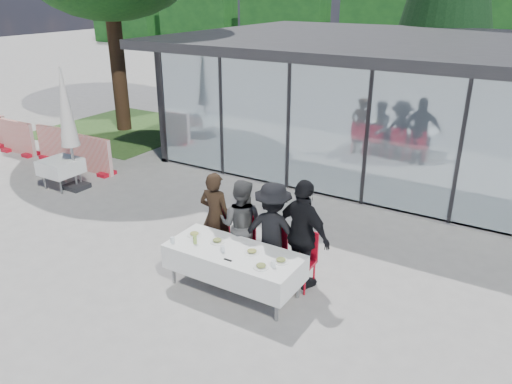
% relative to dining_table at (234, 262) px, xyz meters
% --- Properties ---
extents(ground, '(90.00, 90.00, 0.00)m').
position_rel_dining_table_xyz_m(ground, '(-0.46, 0.42, -0.54)').
color(ground, gray).
rests_on(ground, ground).
extents(pavilion, '(14.80, 8.80, 3.44)m').
position_rel_dining_table_xyz_m(pavilion, '(1.55, 8.58, 1.61)').
color(pavilion, gray).
rests_on(pavilion, ground).
extents(treeline, '(62.50, 2.00, 4.40)m').
position_rel_dining_table_xyz_m(treeline, '(-2.46, 28.42, 1.66)').
color(treeline, '#133B15').
rests_on(treeline, ground).
extents(dining_table, '(2.26, 0.96, 0.75)m').
position_rel_dining_table_xyz_m(dining_table, '(0.00, 0.00, 0.00)').
color(dining_table, white).
rests_on(dining_table, ground).
extents(diner_a, '(0.67, 0.67, 1.69)m').
position_rel_dining_table_xyz_m(diner_a, '(-0.88, 0.73, 0.31)').
color(diner_a, black).
rests_on(diner_a, ground).
extents(diner_chair_a, '(0.44, 0.44, 0.97)m').
position_rel_dining_table_xyz_m(diner_chair_a, '(-0.88, 0.75, -0.00)').
color(diner_chair_a, '#B60C1D').
rests_on(diner_chair_a, ground).
extents(diner_b, '(0.97, 0.97, 1.66)m').
position_rel_dining_table_xyz_m(diner_b, '(-0.32, 0.73, 0.29)').
color(diner_b, '#4A4A4A').
rests_on(diner_b, ground).
extents(diner_chair_b, '(0.44, 0.44, 0.97)m').
position_rel_dining_table_xyz_m(diner_chair_b, '(-0.32, 0.75, -0.00)').
color(diner_chair_b, '#B60C1D').
rests_on(diner_chair_b, ground).
extents(diner_c, '(1.31, 1.31, 1.73)m').
position_rel_dining_table_xyz_m(diner_c, '(0.31, 0.73, 0.33)').
color(diner_c, black).
rests_on(diner_c, ground).
extents(diner_chair_c, '(0.44, 0.44, 0.97)m').
position_rel_dining_table_xyz_m(diner_chair_c, '(0.31, 0.75, -0.00)').
color(diner_chair_c, '#B60C1D').
rests_on(diner_chair_c, ground).
extents(diner_d, '(1.40, 1.40, 1.89)m').
position_rel_dining_table_xyz_m(diner_d, '(0.88, 0.73, 0.41)').
color(diner_d, black).
rests_on(diner_d, ground).
extents(diner_chair_d, '(0.44, 0.44, 0.97)m').
position_rel_dining_table_xyz_m(diner_chair_d, '(0.88, 0.75, -0.00)').
color(diner_chair_d, '#B60C1D').
rests_on(diner_chair_d, ground).
extents(plate_a, '(0.24, 0.24, 0.07)m').
position_rel_dining_table_xyz_m(plate_a, '(-0.86, 0.08, 0.24)').
color(plate_a, white).
rests_on(plate_a, dining_table).
extents(plate_b, '(0.24, 0.24, 0.07)m').
position_rel_dining_table_xyz_m(plate_b, '(-0.39, 0.09, 0.24)').
color(plate_b, white).
rests_on(plate_b, dining_table).
extents(plate_c, '(0.24, 0.24, 0.07)m').
position_rel_dining_table_xyz_m(plate_c, '(0.30, 0.08, 0.24)').
color(plate_c, white).
rests_on(plate_c, dining_table).
extents(plate_d, '(0.24, 0.24, 0.07)m').
position_rel_dining_table_xyz_m(plate_d, '(0.83, 0.08, 0.24)').
color(plate_d, white).
rests_on(plate_d, dining_table).
extents(plate_extra, '(0.24, 0.24, 0.07)m').
position_rel_dining_table_xyz_m(plate_extra, '(0.65, -0.23, 0.24)').
color(plate_extra, white).
rests_on(plate_extra, dining_table).
extents(juice_bottle, '(0.06, 0.06, 0.14)m').
position_rel_dining_table_xyz_m(juice_bottle, '(-0.67, -0.13, 0.28)').
color(juice_bottle, '#87A946').
rests_on(juice_bottle, dining_table).
extents(drinking_glasses, '(1.88, 0.27, 0.10)m').
position_rel_dining_table_xyz_m(drinking_glasses, '(-0.11, -0.18, 0.26)').
color(drinking_glasses, silver).
rests_on(drinking_glasses, dining_table).
extents(folded_eyeglasses, '(0.14, 0.03, 0.01)m').
position_rel_dining_table_xyz_m(folded_eyeglasses, '(0.10, -0.31, 0.22)').
color(folded_eyeglasses, black).
rests_on(folded_eyeglasses, dining_table).
extents(spare_table_left, '(0.86, 0.86, 0.74)m').
position_rel_dining_table_xyz_m(spare_table_left, '(-6.20, 1.58, 0.02)').
color(spare_table_left, white).
rests_on(spare_table_left, ground).
extents(market_umbrella, '(0.50, 0.50, 3.00)m').
position_rel_dining_table_xyz_m(market_umbrella, '(-5.88, 1.72, 1.36)').
color(market_umbrella, black).
rests_on(market_umbrella, ground).
extents(grass_patch, '(5.00, 5.00, 0.02)m').
position_rel_dining_table_xyz_m(grass_patch, '(-8.96, 6.42, -0.53)').
color(grass_patch, '#385926').
rests_on(grass_patch, ground).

